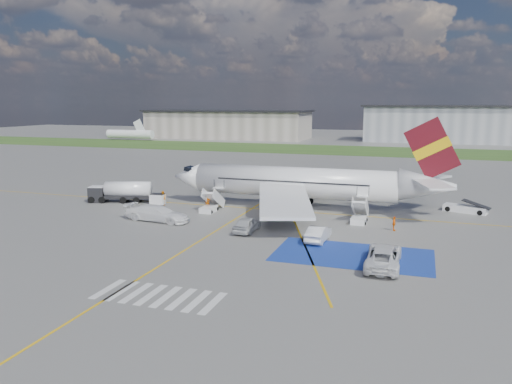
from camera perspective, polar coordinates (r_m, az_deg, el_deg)
ground at (r=51.81m, az=0.52°, el=-4.92°), size 400.00×400.00×0.00m
grass_strip at (r=144.05m, az=12.27°, el=4.63°), size 400.00×30.00×0.01m
taxiway_line_main at (r=63.01m, az=3.89°, el=-2.19°), size 120.00×0.20×0.01m
taxiway_line_cross at (r=44.85m, az=-9.62°, el=-7.49°), size 0.20×60.00×0.01m
taxiway_line_diag at (r=63.01m, az=3.89°, el=-2.19°), size 20.71×56.45×0.01m
staging_box at (r=45.96m, az=10.99°, el=-7.10°), size 14.00×8.00×0.01m
crosswalk at (r=36.79m, az=-11.08°, el=-11.57°), size 9.00×4.00×0.01m
terminal_west at (r=191.21m, az=-3.21°, el=7.68°), size 60.00×22.00×10.00m
terminal_centre at (r=182.80m, az=20.04°, el=7.28°), size 48.00×18.00×12.00m
airliner at (r=63.94m, az=5.68°, el=1.06°), size 36.81×32.95×11.92m
airstairs_fwd at (r=62.88m, az=-5.28°, el=-1.66°), size 1.90×5.20×3.60m
airstairs_aft at (r=58.11m, az=11.69°, el=-2.83°), size 1.90×5.20×3.60m
fuel_tanker at (r=70.83m, az=-15.20°, el=-0.15°), size 8.66×4.44×2.86m
gpu_cart at (r=67.58m, az=-11.18°, el=-0.90°), size 1.97×1.36×1.57m
belt_loader at (r=67.42m, az=22.83°, el=-1.81°), size 5.64×3.33×1.63m
car_silver_a at (r=52.81m, az=-1.04°, el=-3.73°), size 1.96×4.74×1.61m
car_silver_b at (r=49.74m, az=7.15°, el=-4.72°), size 1.91×4.82×1.56m
van_white_a at (r=43.39m, az=14.40°, el=-6.75°), size 2.83×5.99×2.23m
van_white_b at (r=58.62m, az=-11.23°, el=-2.12°), size 6.38×3.20×2.40m
crew_fwd at (r=63.84m, az=-5.55°, el=-1.24°), size 0.78×0.71×1.79m
crew_nose at (r=67.33m, az=-10.59°, el=-0.70°), size 1.18×1.17×1.93m
crew_aft at (r=55.28m, az=15.50°, el=-3.50°), size 0.44×0.93×1.54m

